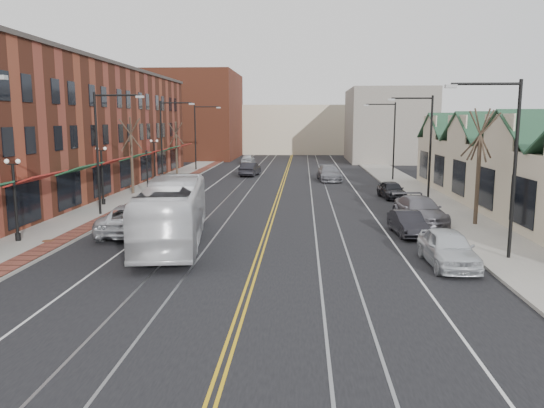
# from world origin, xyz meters

# --- Properties ---
(ground) EXTENTS (160.00, 160.00, 0.00)m
(ground) POSITION_xyz_m (0.00, 0.00, 0.00)
(ground) COLOR black
(ground) RESTS_ON ground
(sidewalk_left) EXTENTS (4.00, 120.00, 0.15)m
(sidewalk_left) POSITION_xyz_m (-12.00, 20.00, 0.07)
(sidewalk_left) COLOR gray
(sidewalk_left) RESTS_ON ground
(sidewalk_right) EXTENTS (4.00, 120.00, 0.15)m
(sidewalk_right) POSITION_xyz_m (12.00, 20.00, 0.07)
(sidewalk_right) COLOR gray
(sidewalk_right) RESTS_ON ground
(building_left) EXTENTS (10.00, 50.00, 11.00)m
(building_left) POSITION_xyz_m (-19.00, 27.00, 5.50)
(building_left) COLOR brown
(building_left) RESTS_ON ground
(building_right) EXTENTS (8.00, 36.00, 4.60)m
(building_right) POSITION_xyz_m (18.00, 20.00, 2.30)
(building_right) COLOR beige
(building_right) RESTS_ON ground
(backdrop_left) EXTENTS (14.00, 18.00, 14.00)m
(backdrop_left) POSITION_xyz_m (-16.00, 70.00, 7.00)
(backdrop_left) COLOR brown
(backdrop_left) RESTS_ON ground
(backdrop_mid) EXTENTS (22.00, 14.00, 9.00)m
(backdrop_mid) POSITION_xyz_m (0.00, 85.00, 4.50)
(backdrop_mid) COLOR beige
(backdrop_mid) RESTS_ON ground
(backdrop_right) EXTENTS (12.00, 16.00, 11.00)m
(backdrop_right) POSITION_xyz_m (15.00, 65.00, 5.50)
(backdrop_right) COLOR slate
(backdrop_right) RESTS_ON ground
(streetlight_l_1) EXTENTS (3.33, 0.25, 8.00)m
(streetlight_l_1) POSITION_xyz_m (-11.05, 16.00, 5.03)
(streetlight_l_1) COLOR black
(streetlight_l_1) RESTS_ON sidewalk_left
(streetlight_l_2) EXTENTS (3.33, 0.25, 8.00)m
(streetlight_l_2) POSITION_xyz_m (-11.05, 32.00, 5.03)
(streetlight_l_2) COLOR black
(streetlight_l_2) RESTS_ON sidewalk_left
(streetlight_l_3) EXTENTS (3.33, 0.25, 8.00)m
(streetlight_l_3) POSITION_xyz_m (-11.05, 48.00, 5.03)
(streetlight_l_3) COLOR black
(streetlight_l_3) RESTS_ON sidewalk_left
(streetlight_r_0) EXTENTS (3.33, 0.25, 8.00)m
(streetlight_r_0) POSITION_xyz_m (11.05, 6.00, 5.03)
(streetlight_r_0) COLOR black
(streetlight_r_0) RESTS_ON sidewalk_right
(streetlight_r_1) EXTENTS (3.33, 0.25, 8.00)m
(streetlight_r_1) POSITION_xyz_m (11.05, 22.00, 5.03)
(streetlight_r_1) COLOR black
(streetlight_r_1) RESTS_ON sidewalk_right
(streetlight_r_2) EXTENTS (3.33, 0.25, 8.00)m
(streetlight_r_2) POSITION_xyz_m (11.05, 38.00, 5.03)
(streetlight_r_2) COLOR black
(streetlight_r_2) RESTS_ON sidewalk_right
(lamppost_l_1) EXTENTS (0.84, 0.28, 4.27)m
(lamppost_l_1) POSITION_xyz_m (-12.80, 8.00, 2.20)
(lamppost_l_1) COLOR black
(lamppost_l_1) RESTS_ON sidewalk_left
(lamppost_l_2) EXTENTS (0.84, 0.28, 4.27)m
(lamppost_l_2) POSITION_xyz_m (-12.80, 20.00, 2.20)
(lamppost_l_2) COLOR black
(lamppost_l_2) RESTS_ON sidewalk_left
(lamppost_l_3) EXTENTS (0.84, 0.28, 4.27)m
(lamppost_l_3) POSITION_xyz_m (-12.80, 34.00, 2.20)
(lamppost_l_3) COLOR black
(lamppost_l_3) RESTS_ON sidewalk_left
(tree_left_near) EXTENTS (1.78, 1.37, 6.48)m
(tree_left_near) POSITION_xyz_m (-12.50, 26.00, 3.51)
(tree_left_near) COLOR #382B21
(tree_left_near) RESTS_ON sidewalk_left
(tree_left_far) EXTENTS (1.66, 1.28, 6.02)m
(tree_left_far) POSITION_xyz_m (-12.50, 42.00, 3.28)
(tree_left_far) COLOR #382B21
(tree_left_far) RESTS_ON sidewalk_left
(tree_right_mid) EXTENTS (1.90, 1.46, 6.93)m
(tree_right_mid) POSITION_xyz_m (12.50, 14.00, 3.75)
(tree_right_mid) COLOR #382B21
(tree_right_mid) RESTS_ON sidewalk_right
(manhole_far) EXTENTS (0.60, 0.60, 0.02)m
(manhole_far) POSITION_xyz_m (-11.20, 8.00, 0.16)
(manhole_far) COLOR #592D19
(manhole_far) RESTS_ON sidewalk_left
(traffic_signal) EXTENTS (0.18, 0.15, 3.80)m
(traffic_signal) POSITION_xyz_m (-10.60, 24.00, 2.35)
(traffic_signal) COLOR black
(traffic_signal) RESTS_ON sidewalk_left
(transit_bus) EXTENTS (4.38, 12.09, 3.29)m
(transit_bus) POSITION_xyz_m (-4.67, 8.44, 1.65)
(transit_bus) COLOR silver
(transit_bus) RESTS_ON ground
(parked_suv) EXTENTS (3.11, 6.29, 1.72)m
(parked_suv) POSITION_xyz_m (-7.50, 10.67, 0.86)
(parked_suv) COLOR silver
(parked_suv) RESTS_ON ground
(parked_car_a) EXTENTS (2.01, 4.80, 1.62)m
(parked_car_a) POSITION_xyz_m (8.46, 4.93, 0.81)
(parked_car_a) COLOR silver
(parked_car_a) RESTS_ON ground
(parked_car_b) EXTENTS (1.75, 4.17, 1.34)m
(parked_car_b) POSITION_xyz_m (7.92, 11.24, 0.67)
(parked_car_b) COLOR black
(parked_car_b) RESTS_ON ground
(parked_car_c) EXTENTS (2.93, 5.91, 1.65)m
(parked_car_c) POSITION_xyz_m (9.30, 14.68, 0.83)
(parked_car_c) COLOR slate
(parked_car_c) RESTS_ON ground
(parked_car_d) EXTENTS (2.16, 4.35, 1.42)m
(parked_car_d) POSITION_xyz_m (9.30, 25.22, 0.71)
(parked_car_d) COLOR #222327
(parked_car_d) RESTS_ON ground
(distant_car_left) EXTENTS (2.18, 4.86, 1.55)m
(distant_car_left) POSITION_xyz_m (-4.03, 42.10, 0.77)
(distant_car_left) COLOR black
(distant_car_left) RESTS_ON ground
(distant_car_right) EXTENTS (2.71, 5.72, 1.61)m
(distant_car_right) POSITION_xyz_m (4.79, 37.57, 0.81)
(distant_car_right) COLOR slate
(distant_car_right) RESTS_ON ground
(distant_car_far) EXTENTS (1.85, 4.24, 1.42)m
(distant_car_far) POSITION_xyz_m (-5.97, 58.50, 0.71)
(distant_car_far) COLOR silver
(distant_car_far) RESTS_ON ground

